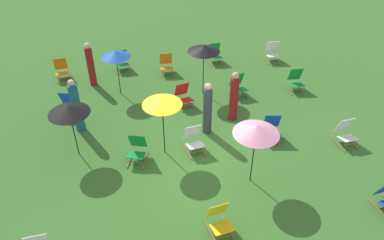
{
  "coord_description": "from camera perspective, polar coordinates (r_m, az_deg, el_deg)",
  "views": [
    {
      "loc": [
        -1.74,
        -7.91,
        7.31
      ],
      "look_at": [
        0.0,
        1.2,
        0.5
      ],
      "focal_mm": 34.74,
      "sensor_mm": 36.0,
      "label": 1
    }
  ],
  "objects": [
    {
      "name": "person_1",
      "position": [
        11.99,
        -17.32,
        1.94
      ],
      "size": [
        0.37,
        0.37,
        1.83
      ],
      "rotation": [
        0.0,
        0.0,
        5.07
      ],
      "color": "#195972",
      "rests_on": "ground"
    },
    {
      "name": "deckchair_3",
      "position": [
        10.96,
        0.26,
        -3.01
      ],
      "size": [
        0.59,
        0.83,
        0.83
      ],
      "rotation": [
        0.0,
        0.0,
        0.17
      ],
      "color": "olive",
      "rests_on": "ground"
    },
    {
      "name": "umbrella_3",
      "position": [
        10.03,
        -4.62,
        2.88
      ],
      "size": [
        1.11,
        1.11,
        1.92
      ],
      "color": "black",
      "rests_on": "ground"
    },
    {
      "name": "person_0",
      "position": [
        12.03,
        6.46,
        3.5
      ],
      "size": [
        0.39,
        0.39,
        1.75
      ],
      "rotation": [
        0.0,
        0.0,
        0.5
      ],
      "color": "maroon",
      "rests_on": "ground"
    },
    {
      "name": "deckchair_5",
      "position": [
        10.75,
        -8.44,
        -4.44
      ],
      "size": [
        0.68,
        0.87,
        0.83
      ],
      "rotation": [
        0.0,
        0.0,
        -0.3
      ],
      "color": "olive",
      "rests_on": "ground"
    },
    {
      "name": "deckchair_13",
      "position": [
        8.92,
        4.24,
        -15.01
      ],
      "size": [
        0.59,
        0.83,
        0.83
      ],
      "rotation": [
        0.0,
        0.0,
        0.16
      ],
      "color": "olive",
      "rests_on": "ground"
    },
    {
      "name": "umbrella_4",
      "position": [
        13.24,
        -11.65,
        9.87
      ],
      "size": [
        1.02,
        1.02,
        1.69
      ],
      "color": "black",
      "rests_on": "ground"
    },
    {
      "name": "deckchair_15",
      "position": [
        13.09,
        -18.7,
        2.11
      ],
      "size": [
        0.68,
        0.87,
        0.83
      ],
      "rotation": [
        0.0,
        0.0,
        -0.31
      ],
      "color": "olive",
      "rests_on": "ground"
    },
    {
      "name": "umbrella_2",
      "position": [
        10.6,
        -18.42,
        1.53
      ],
      "size": [
        1.15,
        1.15,
        1.71
      ],
      "color": "black",
      "rests_on": "ground"
    },
    {
      "name": "deckchair_12",
      "position": [
        12.15,
        22.51,
        -1.77
      ],
      "size": [
        0.55,
        0.81,
        0.83
      ],
      "rotation": [
        0.0,
        0.0,
        0.1
      ],
      "color": "olive",
      "rests_on": "ground"
    },
    {
      "name": "deckchair_1",
      "position": [
        15.43,
        -10.72,
        8.89
      ],
      "size": [
        0.57,
        0.81,
        0.83
      ],
      "rotation": [
        0.0,
        0.0,
        0.12
      ],
      "color": "olive",
      "rests_on": "ground"
    },
    {
      "name": "deckchair_2",
      "position": [
        15.78,
        3.52,
        10.12
      ],
      "size": [
        0.53,
        0.79,
        0.83
      ],
      "rotation": [
        0.0,
        0.0,
        0.07
      ],
      "color": "olive",
      "rests_on": "ground"
    },
    {
      "name": "ground_plane",
      "position": [
        10.91,
        1.19,
        -5.79
      ],
      "size": [
        40.0,
        40.0,
        0.0
      ],
      "primitive_type": "plane",
      "color": "#386B28"
    },
    {
      "name": "deckchair_11",
      "position": [
        12.91,
        -1.33,
        3.74
      ],
      "size": [
        0.65,
        0.86,
        0.83
      ],
      "rotation": [
        0.0,
        0.0,
        0.26
      ],
      "color": "olive",
      "rests_on": "ground"
    },
    {
      "name": "deckchair_10",
      "position": [
        14.33,
        15.66,
        5.87
      ],
      "size": [
        0.53,
        0.79,
        0.83
      ],
      "rotation": [
        0.0,
        0.0,
        -0.08
      ],
      "color": "olive",
      "rests_on": "ground"
    },
    {
      "name": "umbrella_1",
      "position": [
        9.24,
        9.87,
        -1.48
      ],
      "size": [
        1.17,
        1.17,
        1.86
      ],
      "color": "black",
      "rests_on": "ground"
    },
    {
      "name": "person_3",
      "position": [
        14.36,
        -15.3,
        8.14
      ],
      "size": [
        0.35,
        0.35,
        1.72
      ],
      "rotation": [
        0.0,
        0.0,
        4.24
      ],
      "color": "maroon",
      "rests_on": "ground"
    },
    {
      "name": "deckchair_0",
      "position": [
        15.39,
        -19.41,
        7.31
      ],
      "size": [
        0.57,
        0.81,
        0.83
      ],
      "rotation": [
        0.0,
        0.0,
        0.12
      ],
      "color": "olive",
      "rests_on": "ground"
    },
    {
      "name": "deckchair_6",
      "position": [
        14.95,
        -3.98,
        8.52
      ],
      "size": [
        0.51,
        0.78,
        0.83
      ],
      "rotation": [
        0.0,
        0.0,
        -0.05
      ],
      "color": "olive",
      "rests_on": "ground"
    },
    {
      "name": "person_2",
      "position": [
        11.36,
        2.4,
        1.63
      ],
      "size": [
        0.33,
        0.33,
        1.78
      ],
      "rotation": [
        0.0,
        0.0,
        3.34
      ],
      "color": "#333847",
      "rests_on": "ground"
    },
    {
      "name": "deckchair_7",
      "position": [
        11.64,
        12.17,
        -1.27
      ],
      "size": [
        0.62,
        0.84,
        0.83
      ],
      "rotation": [
        0.0,
        0.0,
        -0.21
      ],
      "color": "olive",
      "rests_on": "ground"
    },
    {
      "name": "umbrella_0",
      "position": [
        12.9,
        1.81,
        10.85
      ],
      "size": [
        1.13,
        1.13,
        1.88
      ],
      "color": "black",
      "rests_on": "ground"
    },
    {
      "name": "deckchair_8",
      "position": [
        13.59,
        7.07,
        5.27
      ],
      "size": [
        0.6,
        0.83,
        0.83
      ],
      "rotation": [
        0.0,
        0.0,
        0.18
      ],
      "color": "olive",
      "rests_on": "ground"
    },
    {
      "name": "deckchair_4",
      "position": [
        16.24,
        12.25,
        10.14
      ],
      "size": [
        0.57,
        0.81,
        0.83
      ],
      "rotation": [
        0.0,
        0.0,
        -0.12
      ],
      "color": "olive",
      "rests_on": "ground"
    }
  ]
}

